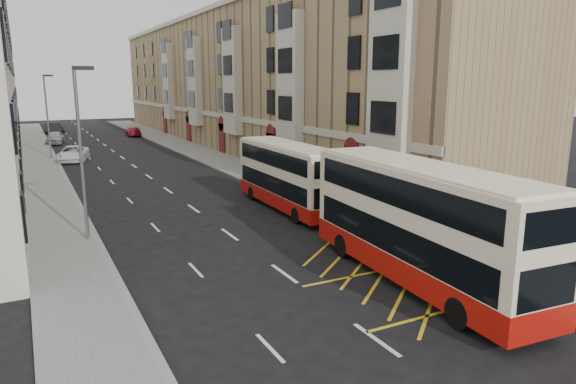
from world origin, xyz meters
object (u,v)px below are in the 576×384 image
pedestrian_mid (441,228)px  car_red (133,131)px  pedestrian_far (426,229)px  street_lamp_far (47,112)px  white_van (73,154)px  litter_bin (532,272)px  bus_shelter (528,222)px  double_decker_front (419,224)px  car_silver (55,138)px  pedestrian_near (506,251)px  double_decker_rear (288,176)px  street_lamp_near (81,145)px  car_dark (54,128)px

pedestrian_mid → car_red: size_ratio=0.35×
pedestrian_mid → pedestrian_far: 1.20m
street_lamp_far → white_van: bearing=-53.3°
litter_bin → pedestrian_mid: size_ratio=0.60×
bus_shelter → double_decker_front: double_decker_front is taller
double_decker_front → car_silver: bearing=103.7°
pedestrian_mid → pedestrian_far: bearing=-157.9°
car_silver → litter_bin: bearing=-68.1°
car_silver → car_red: 11.77m
double_decker_front → pedestrian_near: 3.76m
double_decker_rear → litter_bin: 15.10m
pedestrian_near → pedestrian_mid: bearing=-120.7°
double_decker_rear → car_red: double_decker_rear is taller
bus_shelter → car_red: 61.55m
double_decker_front → double_decker_rear: size_ratio=1.17×
car_silver → car_red: bearing=37.3°
litter_bin → street_lamp_near: bearing=135.6°
double_decker_rear → white_van: double_decker_rear is taller
car_dark → pedestrian_near: bearing=-93.9°
litter_bin → car_silver: car_silver is taller
pedestrian_near → pedestrian_mid: (0.42, 3.91, -0.12)m
pedestrian_mid → pedestrian_near: bearing=-86.9°
street_lamp_near → double_decker_rear: 11.73m
double_decker_front → litter_bin: bearing=-31.2°
double_decker_rear → double_decker_front: bearing=-93.1°
bus_shelter → car_silver: 57.58m
pedestrian_far → double_decker_rear: bearing=-65.4°
double_decker_front → car_dark: bearing=101.2°
double_decker_rear → white_van: 27.98m
double_decker_rear → car_silver: 43.42m
pedestrian_near → double_decker_front: bearing=-44.5°
bus_shelter → double_decker_rear: double_decker_rear is taller
litter_bin → bus_shelter: bearing=49.9°
pedestrian_mid → car_red: pedestrian_mid is taller
street_lamp_near → white_van: street_lamp_near is taller
bus_shelter → street_lamp_near: street_lamp_near is taller
street_lamp_near → white_van: size_ratio=1.53×
street_lamp_near → street_lamp_far: 30.00m
double_decker_rear → pedestrian_mid: size_ratio=6.24×
double_decker_rear → car_silver: bearing=104.8°
litter_bin → double_decker_front: bearing=144.7°
bus_shelter → street_lamp_near: size_ratio=0.53×
car_dark → car_red: bearing=-56.0°
pedestrian_far → litter_bin: bearing=114.2°
double_decker_front → pedestrian_far: size_ratio=5.96×
double_decker_front → pedestrian_mid: double_decker_front is taller
street_lamp_near → pedestrian_far: bearing=-33.6°
pedestrian_mid → car_red: (-2.62, 57.44, -0.29)m
double_decker_rear → litter_bin: double_decker_rear is taller
bus_shelter → litter_bin: bus_shelter is taller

